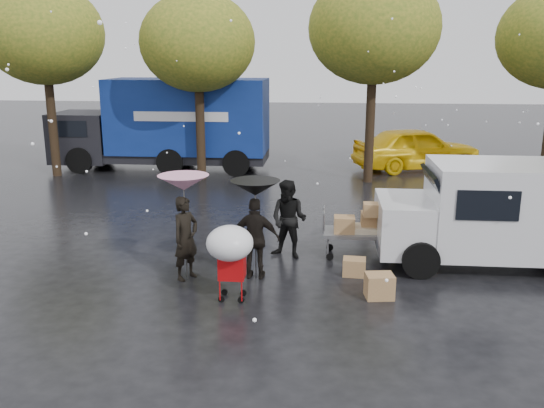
# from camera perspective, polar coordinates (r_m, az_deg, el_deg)

# --- Properties ---
(ground) EXTENTS (90.00, 90.00, 0.00)m
(ground) POSITION_cam_1_polar(r_m,az_deg,el_deg) (11.19, -0.08, -8.45)
(ground) COLOR black
(ground) RESTS_ON ground
(person_pink) EXTENTS (0.68, 0.74, 1.69)m
(person_pink) POSITION_cam_1_polar(r_m,az_deg,el_deg) (11.56, -8.54, -3.37)
(person_pink) COLOR black
(person_pink) RESTS_ON ground
(person_middle) EXTENTS (1.02, 0.91, 1.75)m
(person_middle) POSITION_cam_1_polar(r_m,az_deg,el_deg) (12.63, 1.68, -1.54)
(person_middle) COLOR black
(person_middle) RESTS_ON ground
(person_black) EXTENTS (0.99, 0.45, 1.66)m
(person_black) POSITION_cam_1_polar(r_m,az_deg,el_deg) (11.47, -1.63, -3.45)
(person_black) COLOR black
(person_black) RESTS_ON ground
(umbrella_pink) EXTENTS (1.00, 1.00, 2.12)m
(umbrella_pink) POSITION_cam_1_polar(r_m,az_deg,el_deg) (11.27, -8.76, 2.08)
(umbrella_pink) COLOR #4C4C4C
(umbrella_pink) RESTS_ON ground
(umbrella_black) EXTENTS (0.98, 0.98, 2.02)m
(umbrella_black) POSITION_cam_1_polar(r_m,az_deg,el_deg) (11.19, -1.67, 1.59)
(umbrella_black) COLOR #4C4C4C
(umbrella_black) RESTS_ON ground
(vendor_cart) EXTENTS (1.52, 0.80, 1.27)m
(vendor_cart) POSITION_cam_1_polar(r_m,az_deg,el_deg) (12.86, 8.86, -2.10)
(vendor_cart) COLOR slate
(vendor_cart) RESTS_ON ground
(shopping_cart) EXTENTS (0.84, 0.84, 1.46)m
(shopping_cart) POSITION_cam_1_polar(r_m,az_deg,el_deg) (10.27, -4.17, -4.29)
(shopping_cart) COLOR red
(shopping_cart) RESTS_ON ground
(white_van) EXTENTS (4.91, 2.18, 2.20)m
(white_van) POSITION_cam_1_polar(r_m,az_deg,el_deg) (13.07, 21.95, -0.75)
(white_van) COLOR silver
(white_van) RESTS_ON ground
(blue_truck) EXTENTS (8.30, 2.60, 3.50)m
(blue_truck) POSITION_cam_1_polar(r_m,az_deg,el_deg) (22.87, -10.26, 7.76)
(blue_truck) COLOR navy
(blue_truck) RESTS_ON ground
(box_ground_near) EXTENTS (0.56, 0.47, 0.46)m
(box_ground_near) POSITION_cam_1_polar(r_m,az_deg,el_deg) (10.93, 10.59, -7.98)
(box_ground_near) COLOR olive
(box_ground_near) RESTS_ON ground
(box_ground_far) EXTENTS (0.48, 0.39, 0.36)m
(box_ground_far) POSITION_cam_1_polar(r_m,az_deg,el_deg) (11.93, 8.15, -6.19)
(box_ground_far) COLOR olive
(box_ground_far) RESTS_ON ground
(yellow_taxi) EXTENTS (5.29, 3.43, 1.68)m
(yellow_taxi) POSITION_cam_1_polar(r_m,az_deg,el_deg) (23.25, 14.14, 5.37)
(yellow_taxi) COLOR yellow
(yellow_taxi) RESTS_ON ground
(tree_row) EXTENTS (21.60, 4.40, 7.12)m
(tree_row) POSITION_cam_1_polar(r_m,az_deg,el_deg) (20.32, 1.34, 16.38)
(tree_row) COLOR black
(tree_row) RESTS_ON ground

